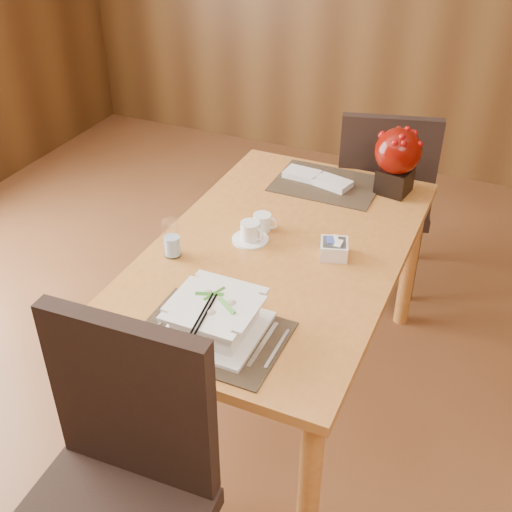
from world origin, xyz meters
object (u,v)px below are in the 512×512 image
at_px(soup_setting, 215,317).
at_px(dining_table, 279,268).
at_px(sugar_caddy, 334,249).
at_px(bread_plate, 95,328).
at_px(near_chair, 114,487).
at_px(far_chair, 383,192).
at_px(water_glass, 172,238).
at_px(berry_decor, 397,157).
at_px(coffee_cup, 250,233).
at_px(creamer_jug, 262,222).

bearing_deg(soup_setting, dining_table, 90.15).
distance_m(dining_table, sugar_caddy, 0.24).
xyz_separation_m(dining_table, bread_plate, (-0.35, -0.67, 0.10)).
relative_size(near_chair, far_chair, 1.07).
xyz_separation_m(water_glass, berry_decor, (0.62, 0.81, 0.09)).
xyz_separation_m(sugar_caddy, far_chair, (-0.03, 0.90, -0.22)).
xyz_separation_m(coffee_cup, berry_decor, (0.40, 0.60, 0.13)).
distance_m(creamer_jug, bread_plate, 0.80).
bearing_deg(coffee_cup, dining_table, 0.31).
bearing_deg(near_chair, dining_table, 85.23).
bearing_deg(creamer_jug, water_glass, -130.49).
relative_size(dining_table, near_chair, 1.40).
bearing_deg(creamer_jug, berry_decor, 49.24).
bearing_deg(creamer_jug, near_chair, -89.84).
height_order(dining_table, coffee_cup, coffee_cup).
distance_m(soup_setting, berry_decor, 1.17).
xyz_separation_m(soup_setting, water_glass, (-0.34, 0.32, 0.02)).
bearing_deg(bread_plate, dining_table, 62.26).
height_order(near_chair, far_chair, near_chair).
height_order(coffee_cup, water_glass, water_glass).
relative_size(creamer_jug, berry_decor, 0.32).
relative_size(creamer_jug, bread_plate, 0.60).
height_order(water_glass, near_chair, near_chair).
relative_size(dining_table, berry_decor, 5.20).
relative_size(coffee_cup, bread_plate, 0.92).
height_order(dining_table, berry_decor, berry_decor).
bearing_deg(far_chair, near_chair, 68.85).
height_order(creamer_jug, sugar_caddy, creamer_jug).
bearing_deg(far_chair, sugar_caddy, 76.99).
distance_m(berry_decor, bread_plate, 1.43).
height_order(dining_table, water_glass, water_glass).
bearing_deg(bread_plate, coffee_cup, 70.74).
bearing_deg(water_glass, far_chair, 65.74).
height_order(soup_setting, near_chair, near_chair).
relative_size(dining_table, bread_plate, 9.85).
height_order(dining_table, near_chair, near_chair).
xyz_separation_m(soup_setting, bread_plate, (-0.35, -0.14, -0.05)).
distance_m(dining_table, far_chair, 0.95).
bearing_deg(sugar_caddy, creamer_jug, 168.60).
bearing_deg(water_glass, dining_table, 31.57).
distance_m(dining_table, coffee_cup, 0.18).
xyz_separation_m(soup_setting, far_chair, (0.17, 1.45, -0.24)).
bearing_deg(near_chair, bread_plate, 126.70).
height_order(water_glass, creamer_jug, water_glass).
xyz_separation_m(near_chair, far_chair, (0.22, 1.98, -0.04)).
xyz_separation_m(sugar_caddy, bread_plate, (-0.56, -0.70, -0.02)).
bearing_deg(berry_decor, far_chair, 108.54).
distance_m(soup_setting, sugar_caddy, 0.59).
distance_m(coffee_cup, sugar_caddy, 0.32).
height_order(sugar_caddy, berry_decor, berry_decor).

